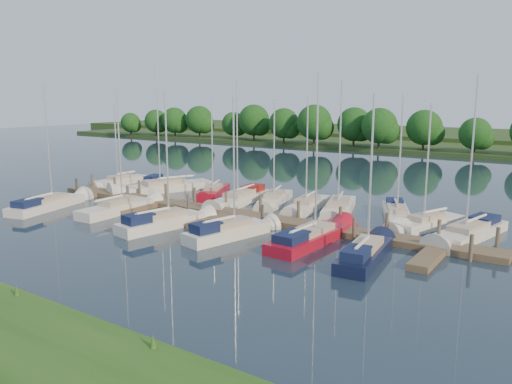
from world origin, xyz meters
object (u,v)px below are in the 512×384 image
Objects in this scene: dock at (228,215)px; sailboat_n_0 at (120,182)px; motorboat at (153,184)px; sailboat_n_5 at (275,201)px; sailboat_s_2 at (164,223)px.

sailboat_n_0 is at bearing 163.25° from dock.
sailboat_n_0 is 1.82× the size of motorboat.
sailboat_n_5 is 0.93× the size of sailboat_s_2.
sailboat_n_0 is 0.94× the size of sailboat_n_5.
sailboat_n_0 is 0.87× the size of sailboat_s_2.
sailboat_n_0 is at bearing 158.23° from sailboat_s_2.
sailboat_n_5 is at bearing 89.72° from sailboat_s_2.
sailboat_s_2 is at bearing 61.70° from sailboat_n_5.
motorboat is (4.42, 0.64, 0.07)m from sailboat_n_0.
motorboat is 0.52× the size of sailboat_n_5.
motorboat is (-14.84, 6.44, 0.14)m from dock.
dock is at bearing 70.47° from sailboat_n_5.
sailboat_s_2 is (-2.21, -11.63, 0.07)m from sailboat_n_5.
dock is 4.17× the size of sailboat_n_5.
sailboat_n_0 is 20.43m from sailboat_s_2.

